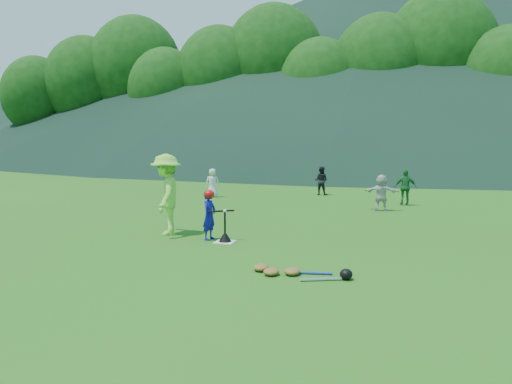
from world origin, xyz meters
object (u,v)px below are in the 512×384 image
fielder_b (321,181)px  fielder_d (381,193)px  batter_child (209,215)px  fielder_a (213,183)px  adult_coach (166,194)px  equipment_pile (292,271)px  fielder_c (406,187)px  batting_tee (225,237)px  home_plate (225,242)px

fielder_b → fielder_d: bearing=131.8°
batter_child → fielder_a: (-2.96, 7.68, -0.01)m
batter_child → fielder_d: 6.92m
adult_coach → equipment_pile: bearing=35.9°
fielder_c → batting_tee: 8.59m
fielder_a → fielder_d: 6.89m
fielder_b → fielder_c: (3.36, -2.24, 0.05)m
batting_tee → fielder_b: bearing=86.4°
adult_coach → fielder_c: bearing=122.6°
fielder_a → equipment_pile: (5.50, -10.07, -0.51)m
fielder_c → equipment_pile: bearing=71.7°
fielder_b → batting_tee: fielder_b is taller
home_plate → equipment_pile: bearing=-46.8°
home_plate → adult_coach: (-1.71, 0.48, 0.99)m
batting_tee → equipment_pile: 3.04m
fielder_c → batting_tee: fielder_c is taller
batting_tee → equipment_pile: (2.08, -2.21, -0.06)m
home_plate → fielder_d: 6.87m
adult_coach → fielder_a: adult_coach is taller
home_plate → batting_tee: batting_tee is taller
batter_child → equipment_pile: (2.53, -2.39, -0.52)m
adult_coach → fielder_a: (-1.71, 7.38, -0.43)m
home_plate → fielder_b: bearing=86.4°
batter_child → adult_coach: adult_coach is taller
home_plate → batting_tee: size_ratio=0.66×
home_plate → batter_child: batter_child is taller
home_plate → batter_child: (-0.46, 0.18, 0.57)m
fielder_b → equipment_pile: bearing=104.2°
fielder_a → adult_coach: bearing=85.1°
batting_tee → batter_child: bearing=158.6°
fielder_a → batter_child: bearing=93.2°
fielder_c → fielder_d: 1.73m
home_plate → equipment_pile: (2.08, -2.21, 0.06)m
home_plate → fielder_b: 9.87m
batter_child → fielder_c: bearing=-21.5°
fielder_b → fielder_c: 4.04m
equipment_pile → fielder_c: bearing=79.0°
adult_coach → batting_tee: (1.71, -0.48, -0.88)m
fielder_c → fielder_b: bearing=-41.1°
home_plate → fielder_c: size_ratio=0.35×
home_plate → batter_child: size_ratio=0.39×
equipment_pile → fielder_a: bearing=118.6°
batter_child → batting_tee: (0.46, -0.18, -0.45)m
home_plate → fielder_b: (0.62, 9.83, 0.58)m
equipment_pile → home_plate: bearing=133.2°
fielder_a → fielder_b: (4.04, 1.97, 0.02)m
equipment_pile → fielder_d: bearing=82.1°
fielder_b → batting_tee: (-0.62, -9.83, -0.46)m
home_plate → batting_tee: (0.00, 0.00, 0.12)m
batter_child → fielder_b: (1.08, 9.65, 0.01)m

